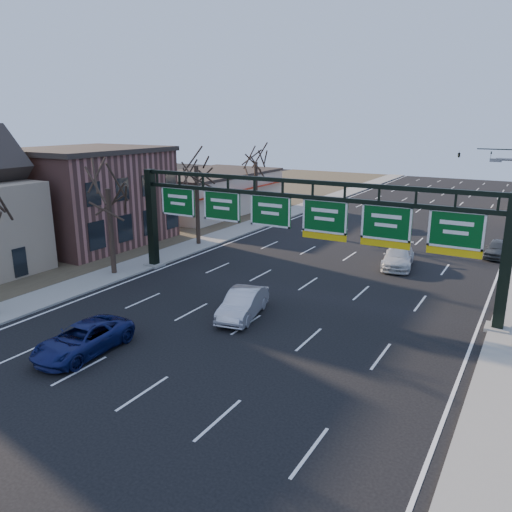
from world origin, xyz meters
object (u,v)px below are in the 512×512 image
Objects in this scene: sign_gantry at (299,221)px; car_white_wagon at (398,257)px; car_silver_sedan at (243,304)px; car_blue_suv at (83,339)px.

car_white_wagon is (3.93, 9.09, -3.89)m from sign_gantry.
sign_gantry is at bearing 68.42° from car_silver_sedan.
car_blue_suv is 23.56m from car_white_wagon.
car_silver_sedan is at bearing 59.31° from car_blue_suv.
sign_gantry is 5.29× the size of car_silver_sedan.
car_silver_sedan is at bearing -118.04° from car_white_wagon.
car_silver_sedan is 15.01m from car_white_wagon.
sign_gantry reaches higher than car_white_wagon.
sign_gantry reaches higher than car_silver_sedan.
sign_gantry is 10.64m from car_white_wagon.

